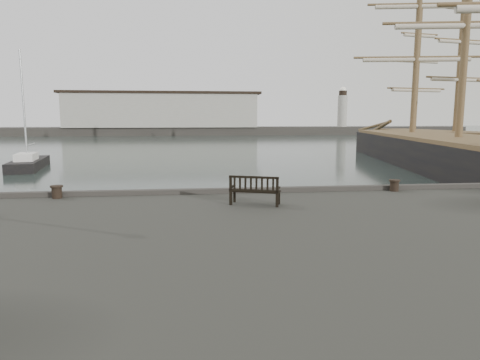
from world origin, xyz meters
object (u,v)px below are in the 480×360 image
Objects in this scene: bollard_left at (57,192)px; bollard_right at (394,185)px; yacht_d at (29,166)px; tall_ship_main at (457,161)px; bench at (255,196)px; tall_ship_far at (454,146)px.

bollard_right is at bearing 0.00° from bollard_left.
yacht_d is 0.25× the size of tall_ship_main.
bench is at bearing -161.34° from bollard_right.
tall_ship_far is (38.02, 35.09, -1.00)m from bollard_left.
tall_ship_far is at bearing 68.06° from tall_ship_main.
bollard_left is at bearing 180.00° from bollard_right.
tall_ship_far is (47.18, 11.92, 0.55)m from yacht_d.
yacht_d reaches higher than bollard_right.
yacht_d is (-15.97, 25.12, -1.63)m from bench.
yacht_d is at bearing 133.19° from bollard_right.
tall_ship_main is 20.52m from tall_ship_far.
bollard_right is (5.79, 1.95, -0.08)m from bench.
tall_ship_main is at bearing -17.23° from yacht_d.
bench is 28.26m from tall_ship_main.
bollard_left is 24.96m from yacht_d.
bollard_left is at bearing -146.66° from tall_ship_far.
tall_ship_far reaches higher than bench.
tall_ship_far reaches higher than bollard_left.
bench is 3.79× the size of bollard_left.
bollard_left reaches higher than bollard_right.
bench reaches higher than bollard_left.
bollard_right is at bearing -135.29° from tall_ship_far.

